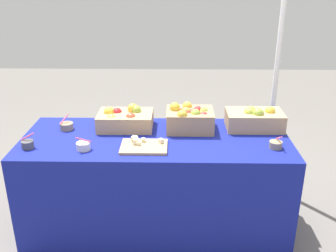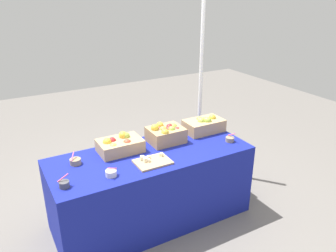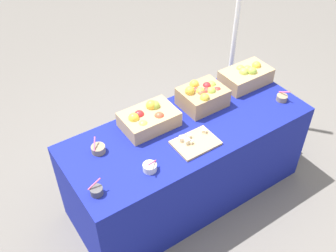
{
  "view_description": "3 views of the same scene",
  "coord_description": "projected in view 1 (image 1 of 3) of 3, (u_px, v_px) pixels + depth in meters",
  "views": [
    {
      "loc": [
        0.14,
        -2.49,
        1.85
      ],
      "look_at": [
        0.09,
        0.02,
        0.82
      ],
      "focal_mm": 41.12,
      "sensor_mm": 36.0,
      "label": 1
    },
    {
      "loc": [
        -1.23,
        -2.53,
        2.18
      ],
      "look_at": [
        0.19,
        0.02,
        0.97
      ],
      "focal_mm": 35.9,
      "sensor_mm": 36.0,
      "label": 2
    },
    {
      "loc": [
        -1.35,
        -1.72,
        2.64
      ],
      "look_at": [
        -0.2,
        -0.01,
        0.85
      ],
      "focal_mm": 41.74,
      "sensor_mm": 36.0,
      "label": 3
    }
  ],
  "objects": [
    {
      "name": "apple_crate_right",
      "position": [
        125.0,
        119.0,
        2.87
      ],
      "size": [
        0.41,
        0.27,
        0.17
      ],
      "color": "tan",
      "rests_on": "table"
    },
    {
      "name": "ground_plane",
      "position": [
        157.0,
        224.0,
        3.01
      ],
      "size": [
        10.0,
        10.0,
        0.0
      ],
      "primitive_type": "plane",
      "color": "slate"
    },
    {
      "name": "sample_bowl_far",
      "position": [
        83.0,
        146.0,
        2.54
      ],
      "size": [
        0.1,
        0.09,
        0.11
      ],
      "color": "silver",
      "rests_on": "table"
    },
    {
      "name": "apple_crate_left",
      "position": [
        255.0,
        119.0,
        2.86
      ],
      "size": [
        0.42,
        0.25,
        0.17
      ],
      "color": "tan",
      "rests_on": "table"
    },
    {
      "name": "table",
      "position": [
        156.0,
        183.0,
        2.87
      ],
      "size": [
        1.9,
        0.76,
        0.74
      ],
      "primitive_type": "cube",
      "color": "navy",
      "rests_on": "ground_plane"
    },
    {
      "name": "sample_bowl_mid",
      "position": [
        28.0,
        144.0,
        2.56
      ],
      "size": [
        0.09,
        0.08,
        0.1
      ],
      "color": "#4C4C51",
      "rests_on": "table"
    },
    {
      "name": "sample_bowl_near",
      "position": [
        67.0,
        126.0,
        2.86
      ],
      "size": [
        0.1,
        0.1,
        0.11
      ],
      "color": "gray",
      "rests_on": "table"
    },
    {
      "name": "apple_crate_middle",
      "position": [
        190.0,
        118.0,
        2.84
      ],
      "size": [
        0.34,
        0.27,
        0.2
      ],
      "color": "tan",
      "rests_on": "table"
    },
    {
      "name": "tent_pole",
      "position": [
        277.0,
        63.0,
        3.14
      ],
      "size": [
        0.04,
        0.04,
        2.28
      ],
      "primitive_type": "cylinder",
      "color": "white",
      "rests_on": "ground_plane"
    },
    {
      "name": "cutting_board_front",
      "position": [
        144.0,
        146.0,
        2.57
      ],
      "size": [
        0.31,
        0.23,
        0.06
      ],
      "color": "tan",
      "rests_on": "table"
    },
    {
      "name": "sample_bowl_extra",
      "position": [
        276.0,
        145.0,
        2.57
      ],
      "size": [
        0.09,
        0.1,
        0.1
      ],
      "color": "gray",
      "rests_on": "table"
    }
  ]
}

